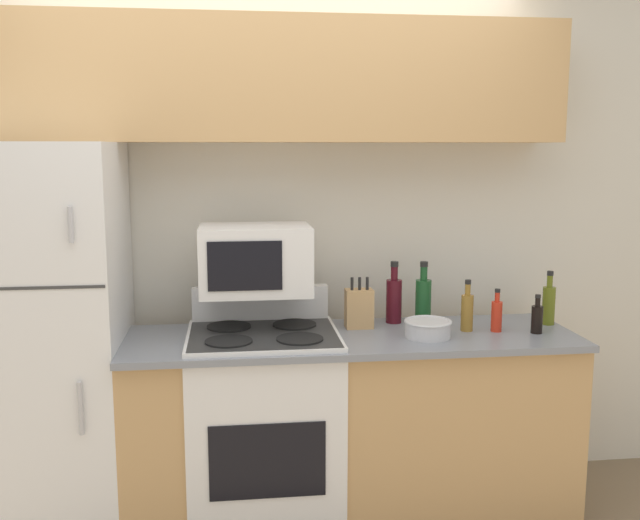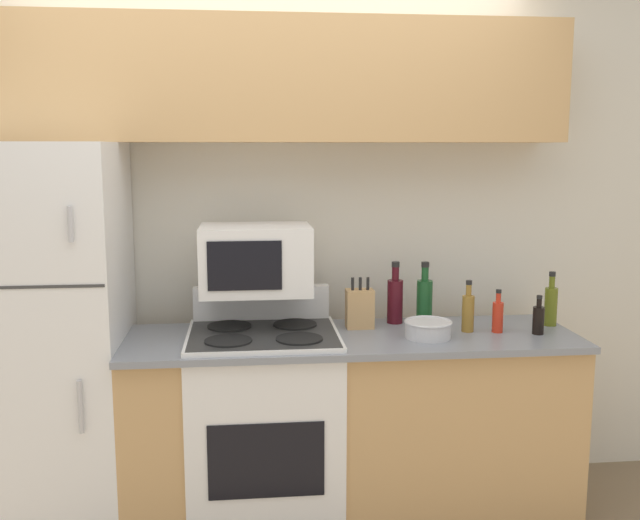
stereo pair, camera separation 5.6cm
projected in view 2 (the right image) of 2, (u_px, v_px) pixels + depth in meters
name	position (u px, v px, depth m)	size (l,w,h in m)	color
wall_back	(271.00, 239.00, 3.59)	(8.00, 0.05, 2.55)	silver
lower_cabinets	(351.00, 427.00, 3.31)	(2.04, 0.62, 0.89)	tan
refrigerator	(45.00, 342.00, 3.16)	(0.70, 0.73, 1.75)	white
upper_cabinets	(270.00, 81.00, 3.28)	(2.74, 0.33, 0.56)	tan
stove	(264.00, 426.00, 3.26)	(0.68, 0.60, 1.07)	white
microwave	(256.00, 259.00, 3.23)	(0.50, 0.36, 0.31)	white
knife_block	(360.00, 308.00, 3.35)	(0.13, 0.09, 0.24)	tan
bowl	(428.00, 329.00, 3.18)	(0.21, 0.21, 0.08)	silver
bottle_vinegar	(468.00, 311.00, 3.28)	(0.06, 0.06, 0.24)	olive
bottle_soy_sauce	(538.00, 319.00, 3.24)	(0.05, 0.05, 0.18)	black
bottle_wine_green	(424.00, 299.00, 3.43)	(0.08, 0.08, 0.30)	#194C23
bottle_hot_sauce	(498.00, 315.00, 3.27)	(0.05, 0.05, 0.20)	red
bottle_wine_red	(395.00, 299.00, 3.44)	(0.08, 0.08, 0.30)	#470F19
bottle_olive_oil	(551.00, 304.00, 3.39)	(0.06, 0.06, 0.26)	#5B6619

